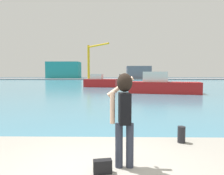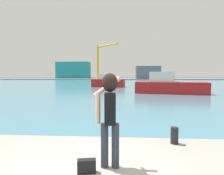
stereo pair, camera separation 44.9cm
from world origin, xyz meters
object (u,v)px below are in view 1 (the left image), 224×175
object	(u,v)px
handbag	(103,167)
warehouse_left	(64,70)
boat_moored_2	(162,85)
harbor_bollard	(181,134)
person_photographer	(124,110)
port_crane	(91,57)
boat_moored	(100,82)
warehouse_right	(138,72)

from	to	relation	value
handbag	warehouse_left	world-z (taller)	warehouse_left
boat_moored_2	harbor_bollard	bearing A→B (deg)	-88.81
person_photographer	harbor_bollard	size ratio (longest dim) A/B	4.25
person_photographer	warehouse_left	world-z (taller)	warehouse_left
warehouse_left	port_crane	distance (m)	18.93
boat_moored	warehouse_right	world-z (taller)	warehouse_right
boat_moored	warehouse_right	xyz separation A→B (m)	(13.07, 55.70, 2.30)
person_photographer	warehouse_right	distance (m)	88.84
handbag	warehouse_right	distance (m)	89.15
person_photographer	port_crane	bearing A→B (deg)	2.05
person_photographer	port_crane	world-z (taller)	port_crane
harbor_bollard	person_photographer	bearing A→B (deg)	-137.59
person_photographer	handbag	world-z (taller)	person_photographer
person_photographer	warehouse_right	world-z (taller)	warehouse_right
handbag	boat_moored_2	world-z (taller)	boat_moored_2
boat_moored_2	warehouse_right	xyz separation A→B (m)	(4.71, 67.67, 2.25)
boat_moored_2	port_crane	size ratio (longest dim) A/B	0.59
person_photographer	warehouse_left	distance (m)	97.08
harbor_bollard	warehouse_right	distance (m)	87.32
warehouse_right	warehouse_left	bearing A→B (deg)	171.10
boat_moored_2	port_crane	bearing A→B (deg)	117.05
harbor_bollard	warehouse_right	bearing A→B (deg)	84.32
warehouse_left	warehouse_right	size ratio (longest dim) A/B	1.46
harbor_bollard	boat_moored	bearing A→B (deg)	98.10
person_photographer	handbag	bearing A→B (deg)	118.65
handbag	boat_moored	world-z (taller)	boat_moored
person_photographer	boat_moored_2	world-z (taller)	boat_moored_2
boat_moored_2	warehouse_right	distance (m)	67.87
handbag	boat_moored	distance (m)	32.89
boat_moored_2	warehouse_left	world-z (taller)	warehouse_left
boat_moored_2	boat_moored	bearing A→B (deg)	137.72
boat_moored	port_crane	xyz separation A→B (m)	(-7.52, 50.45, 8.85)
warehouse_right	port_crane	xyz separation A→B (m)	(-20.59, -5.25, 6.54)
handbag	boat_moored_2	xyz separation A→B (m)	(5.82, 20.82, 0.28)
harbor_bollard	port_crane	world-z (taller)	port_crane
person_photographer	boat_moored	world-z (taller)	boat_moored
harbor_bollard	port_crane	distance (m)	82.97
handbag	warehouse_left	distance (m)	97.26
warehouse_left	port_crane	xyz separation A→B (m)	(14.61, -10.76, 5.39)
warehouse_right	port_crane	distance (m)	22.23
boat_moored	warehouse_left	distance (m)	65.18
harbor_bollard	handbag	bearing A→B (deg)	-139.16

